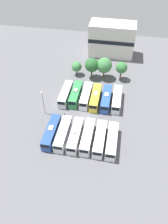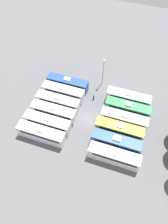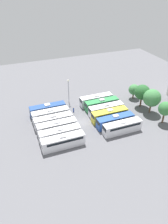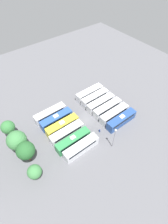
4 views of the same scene
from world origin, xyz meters
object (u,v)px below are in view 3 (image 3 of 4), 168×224
(bus_2, at_px, (53,121))
(bus_5, at_px, (63,141))
(tree_1, at_px, (142,92))
(worker_person, at_px, (73,110))
(bus_0, at_px, (48,109))
(tree_3, at_px, (165,109))
(bus_6, at_px, (96,100))
(bus_3, at_px, (57,127))
(bus_9, at_px, (110,115))
(bus_1, at_px, (51,115))
(bus_4, at_px, (60,134))
(tree_2, at_px, (152,98))
(bus_11, at_px, (122,127))
(light_pole, at_px, (68,87))
(tree_0, at_px, (134,90))
(bus_8, at_px, (106,109))
(bus_7, at_px, (102,104))
(bus_10, at_px, (115,121))

(bus_2, relative_size, bus_5, 1.00)
(tree_1, bearing_deg, worker_person, -102.32)
(bus_0, xyz_separation_m, tree_3, (16.56, 29.87, 2.96))
(bus_6, bearing_deg, bus_3, -58.33)
(bus_2, height_order, bus_9, same)
(bus_1, xyz_separation_m, bus_5, (12.96, -0.04, 0.00))
(bus_4, xyz_separation_m, tree_2, (-2.46, 29.58, 3.38))
(bus_5, xyz_separation_m, tree_3, (0.40, 29.86, 2.96))
(bus_0, distance_m, bus_1, 3.21)
(bus_11, distance_m, light_pole, 22.76)
(tree_0, bearing_deg, tree_3, 0.04)
(bus_1, distance_m, bus_9, 17.34)
(bus_2, distance_m, tree_0, 30.43)
(bus_8, bearing_deg, bus_6, -176.75)
(bus_3, height_order, bus_11, same)
(bus_2, bearing_deg, tree_2, 82.30)
(bus_0, distance_m, tree_3, 34.29)
(tree_2, bearing_deg, bus_9, -94.21)
(bus_7, relative_size, bus_8, 1.00)
(light_pole, xyz_separation_m, tree_2, (15.14, 21.48, -0.47))
(bus_8, distance_m, tree_0, 14.58)
(bus_2, distance_m, bus_9, 16.44)
(bus_7, xyz_separation_m, bus_10, (9.82, -0.43, 0.00))
(worker_person, relative_size, tree_2, 0.21)
(bus_2, relative_size, light_pole, 1.31)
(bus_10, distance_m, tree_3, 14.39)
(bus_0, bearing_deg, bus_4, 0.45)
(bus_10, height_order, tree_1, tree_1)
(bus_8, xyz_separation_m, tree_0, (-5.79, 13.29, 1.58))
(bus_5, height_order, tree_0, tree_0)
(bus_10, bearing_deg, bus_4, -89.66)
(bus_1, relative_size, bus_5, 1.00)
(bus_9, bearing_deg, bus_5, -67.82)
(tree_0, relative_size, tree_3, 0.77)
(bus_11, bearing_deg, bus_4, -100.88)
(bus_11, bearing_deg, bus_6, -178.46)
(bus_3, height_order, tree_2, tree_2)
(tree_3, bearing_deg, tree_1, -175.89)
(bus_3, distance_m, bus_11, 17.65)
(tree_0, bearing_deg, worker_person, -87.71)
(bus_1, distance_m, bus_2, 3.35)
(bus_3, relative_size, tree_0, 2.11)
(bus_1, height_order, tree_1, tree_1)
(tree_1, bearing_deg, bus_0, -102.15)
(bus_7, bearing_deg, bus_3, -68.03)
(bus_1, xyz_separation_m, tree_1, (3.07, 29.07, 3.33))
(bus_11, bearing_deg, bus_2, -120.16)
(bus_4, distance_m, bus_9, 16.46)
(bus_2, xyz_separation_m, worker_person, (-4.96, 7.66, -0.97))
(bus_9, relative_size, tree_3, 1.61)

